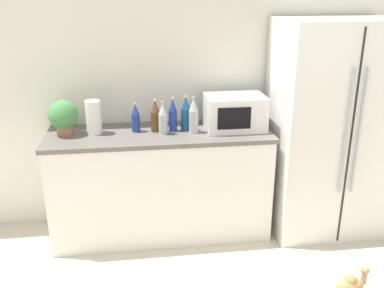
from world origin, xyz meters
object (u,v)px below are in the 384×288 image
at_px(back_bottle_0, 194,116).
at_px(back_bottle_2, 136,118).
at_px(back_bottle_1, 173,115).
at_px(back_bottle_4, 155,116).
at_px(paper_towel_roll, 94,117).
at_px(microwave, 234,112).
at_px(potted_plant, 63,116).
at_px(back_bottle_3, 186,114).
at_px(refrigerator, 330,129).
at_px(back_bottle_5, 163,118).
at_px(camel_figurine, 351,284).

relative_size(back_bottle_0, back_bottle_2, 1.25).
xyz_separation_m(back_bottle_1, back_bottle_4, (-0.14, 0.01, -0.01)).
distance_m(paper_towel_roll, microwave, 1.14).
xyz_separation_m(potted_plant, back_bottle_2, (0.56, 0.00, -0.04)).
bearing_deg(potted_plant, microwave, -0.77).
xyz_separation_m(back_bottle_0, back_bottle_4, (-0.30, 0.07, -0.02)).
distance_m(potted_plant, back_bottle_3, 0.97).
xyz_separation_m(refrigerator, potted_plant, (-2.18, 0.10, 0.17)).
height_order(back_bottle_0, back_bottle_5, back_bottle_0).
relative_size(potted_plant, paper_towel_roll, 1.04).
relative_size(potted_plant, back_bottle_0, 0.95).
relative_size(back_bottle_2, back_bottle_3, 0.82).
height_order(back_bottle_0, back_bottle_3, back_bottle_0).
relative_size(refrigerator, paper_towel_roll, 6.68).
bearing_deg(potted_plant, refrigerator, -2.71).
height_order(potted_plant, back_bottle_4, potted_plant).
relative_size(paper_towel_roll, microwave, 0.56).
distance_m(back_bottle_2, back_bottle_4, 0.16).
height_order(microwave, back_bottle_2, microwave).
relative_size(potted_plant, back_bottle_5, 1.05).
distance_m(microwave, back_bottle_4, 0.65).
bearing_deg(back_bottle_3, back_bottle_0, -53.54).
height_order(microwave, back_bottle_4, microwave).
bearing_deg(back_bottle_5, back_bottle_0, 0.48).
distance_m(back_bottle_1, back_bottle_5, 0.11).
bearing_deg(back_bottle_0, potted_plant, 175.48).
bearing_deg(back_bottle_3, camel_figurine, -81.32).
distance_m(back_bottle_3, back_bottle_5, 0.21).
relative_size(back_bottle_2, camel_figurine, 1.49).
bearing_deg(refrigerator, back_bottle_3, 175.50).
bearing_deg(paper_towel_roll, camel_figurine, -63.83).
relative_size(potted_plant, back_bottle_1, 1.01).
bearing_deg(back_bottle_4, potted_plant, 179.24).
bearing_deg(back_bottle_0, refrigerator, -1.10).
xyz_separation_m(paper_towel_roll, back_bottle_5, (0.54, -0.08, -0.01)).
relative_size(microwave, back_bottle_4, 1.84).
distance_m(paper_towel_roll, back_bottle_0, 0.79).
xyz_separation_m(microwave, back_bottle_4, (-0.65, 0.01, -0.02)).
distance_m(paper_towel_roll, back_bottle_5, 0.55).
height_order(paper_towel_roll, back_bottle_5, paper_towel_roll).
bearing_deg(back_bottle_1, back_bottle_0, -21.43).
relative_size(back_bottle_2, back_bottle_5, 0.88).
distance_m(back_bottle_3, camel_figurine, 2.18).
height_order(microwave, camel_figurine, microwave).
height_order(refrigerator, paper_towel_roll, refrigerator).
relative_size(refrigerator, back_bottle_1, 6.52).
bearing_deg(back_bottle_4, back_bottle_3, 0.43).
height_order(paper_towel_roll, back_bottle_3, back_bottle_3).
bearing_deg(back_bottle_4, camel_figurine, -75.04).
bearing_deg(camel_figurine, microwave, 88.08).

